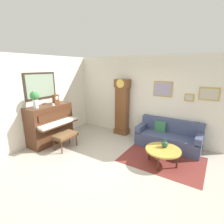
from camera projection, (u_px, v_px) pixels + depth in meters
ground_plane at (102, 167)px, 4.33m from camera, size 6.40×6.00×0.10m
wall_left at (34, 100)px, 5.31m from camera, size 0.13×4.90×2.80m
wall_back at (142, 97)px, 5.91m from camera, size 5.30×0.13×2.80m
area_rug at (162, 159)px, 4.58m from camera, size 2.10×1.50×0.01m
piano at (50, 124)px, 5.51m from camera, size 0.87×1.44×1.25m
piano_bench at (65, 136)px, 5.12m from camera, size 0.42×0.70×0.48m
grandfather_clock at (122, 109)px, 6.15m from camera, size 0.52×0.34×2.03m
couch at (168, 137)px, 5.27m from camera, size 1.90×0.80×0.84m
coffee_table at (163, 150)px, 4.29m from camera, size 0.88×0.88×0.41m
mantel_clock at (56, 99)px, 5.55m from camera, size 0.13×0.18×0.38m
flower_vase at (35, 98)px, 4.92m from camera, size 0.26×0.26×0.58m
teacup at (53, 105)px, 5.34m from camera, size 0.12×0.12×0.06m
green_jug at (165, 144)px, 4.35m from camera, size 0.17×0.17×0.24m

